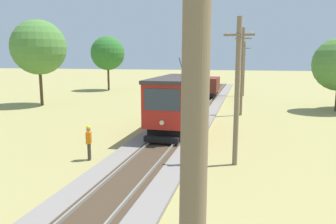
% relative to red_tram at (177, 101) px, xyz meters
% --- Properties ---
extents(red_tram, '(2.60, 8.54, 4.79)m').
position_rel_red_tram_xyz_m(red_tram, '(0.00, 0.00, 0.00)').
color(red_tram, red).
rests_on(red_tram, rail_right).
extents(freight_car, '(2.40, 5.20, 2.31)m').
position_rel_red_tram_xyz_m(freight_car, '(-0.00, 19.24, -0.64)').
color(freight_car, maroon).
rests_on(freight_car, rail_right).
extents(utility_pole_foreground, '(1.40, 0.60, 7.71)m').
position_rel_red_tram_xyz_m(utility_pole_foreground, '(4.19, -19.19, 1.76)').
color(utility_pole_foreground, '#7A664C').
rests_on(utility_pole_foreground, ground).
extents(utility_pole_near_tram, '(1.40, 0.46, 6.98)m').
position_rel_red_tram_xyz_m(utility_pole_near_tram, '(4.19, -6.10, 1.39)').
color(utility_pole_near_tram, '#7A664C').
rests_on(utility_pole_near_tram, ground).
extents(utility_pole_mid, '(1.40, 0.52, 7.63)m').
position_rel_red_tram_xyz_m(utility_pole_mid, '(4.19, 7.80, 1.72)').
color(utility_pole_mid, '#7A664C').
rests_on(utility_pole_mid, ground).
extents(utility_pole_far, '(1.40, 0.57, 7.12)m').
position_rel_red_tram_xyz_m(utility_pole_far, '(4.19, 23.07, 1.46)').
color(utility_pole_far, '#7A664C').
rests_on(utility_pole_far, ground).
extents(gravel_pile, '(2.82, 2.82, 1.33)m').
position_rel_red_tram_xyz_m(gravel_pile, '(-5.13, 20.77, -1.53)').
color(gravel_pile, '#9E998E').
rests_on(gravel_pile, ground).
extents(track_worker, '(0.34, 0.43, 1.78)m').
position_rel_red_tram_xyz_m(track_worker, '(-2.98, -7.15, -1.21)').
color(track_worker, '#38332D').
rests_on(track_worker, ground).
extents(tree_left_far, '(5.22, 5.22, 8.34)m').
position_rel_red_tram_xyz_m(tree_left_far, '(-16.47, 26.40, 3.53)').
color(tree_left_far, '#4C3823').
rests_on(tree_left_far, ground).
extents(tree_right_far, '(5.74, 5.74, 9.02)m').
position_rel_red_tram_xyz_m(tree_right_far, '(-16.85, 9.40, 3.94)').
color(tree_right_far, '#4C3823').
rests_on(tree_right_far, ground).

